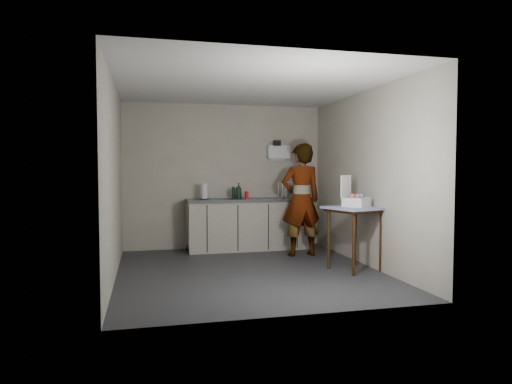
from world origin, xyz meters
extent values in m
plane|color=#2A2B2F|center=(0.00, 0.00, 0.00)|extent=(4.00, 4.00, 0.00)
cube|color=#B2AC9B|center=(0.00, 1.99, 1.30)|extent=(3.60, 0.02, 2.60)
cube|color=#B2AC9B|center=(1.79, 0.00, 1.30)|extent=(0.02, 4.00, 2.60)
cube|color=#B2AC9B|center=(-1.79, 0.00, 1.30)|extent=(0.02, 4.00, 2.60)
cube|color=white|center=(0.00, 0.00, 2.60)|extent=(3.60, 4.00, 0.01)
cube|color=black|center=(0.40, 1.70, 0.04)|extent=(2.20, 0.52, 0.08)
cube|color=beige|center=(0.40, 1.70, 0.43)|extent=(2.20, 0.58, 0.86)
cube|color=#464850|center=(0.40, 1.70, 0.89)|extent=(2.24, 0.62, 0.05)
cube|color=black|center=(-0.40, 1.41, 0.43)|extent=(0.02, 0.01, 0.80)
cube|color=black|center=(0.13, 1.41, 0.43)|extent=(0.02, 0.01, 0.80)
cube|color=black|center=(0.67, 1.41, 0.43)|extent=(0.01, 0.01, 0.80)
cube|color=black|center=(1.20, 1.41, 0.43)|extent=(0.02, 0.01, 0.80)
cube|color=white|center=(1.00, 1.92, 1.75)|extent=(0.42, 0.16, 0.24)
cube|color=white|center=(1.00, 1.97, 1.61)|extent=(0.30, 0.06, 0.04)
cube|color=black|center=(0.95, 1.83, 1.91)|extent=(0.14, 0.02, 0.10)
cylinder|color=#3A1F0D|center=(1.31, -0.61, 0.42)|extent=(0.05, 0.05, 0.83)
cylinder|color=#3A1F0D|center=(1.80, -0.45, 0.42)|extent=(0.05, 0.05, 0.83)
cylinder|color=#3A1F0D|center=(1.15, -0.12, 0.42)|extent=(0.05, 0.05, 0.83)
cylinder|color=#3A1F0D|center=(1.64, 0.04, 0.42)|extent=(0.05, 0.05, 0.83)
cube|color=#3A1F0D|center=(1.48, -0.29, 0.85)|extent=(0.78, 0.78, 0.04)
cube|color=#1A46A1|center=(1.48, -0.29, 0.89)|extent=(0.88, 0.88, 0.03)
imported|color=#B2A593|center=(1.10, 0.94, 0.93)|extent=(0.70, 0.49, 1.86)
imported|color=black|center=(0.19, 1.64, 1.05)|extent=(0.12, 0.12, 0.28)
cylinder|color=red|center=(0.34, 1.65, 0.98)|extent=(0.07, 0.07, 0.13)
cylinder|color=black|center=(0.11, 1.67, 1.02)|extent=(0.06, 0.06, 0.21)
cylinder|color=black|center=(-0.41, 1.68, 0.92)|extent=(0.15, 0.15, 0.01)
cylinder|color=white|center=(-0.41, 1.68, 1.05)|extent=(0.11, 0.11, 0.26)
cube|color=white|center=(1.16, 1.68, 0.92)|extent=(0.42, 0.32, 0.02)
cylinder|color=white|center=(0.97, 1.54, 1.07)|extent=(0.01, 0.01, 0.27)
cylinder|color=white|center=(1.35, 1.54, 1.07)|extent=(0.01, 0.01, 0.27)
cylinder|color=white|center=(0.97, 1.81, 1.07)|extent=(0.01, 0.01, 0.27)
cylinder|color=white|center=(1.35, 1.81, 1.07)|extent=(0.01, 0.01, 0.27)
cylinder|color=white|center=(1.05, 1.68, 1.05)|extent=(0.05, 0.23, 0.23)
cylinder|color=white|center=(1.14, 1.68, 1.05)|extent=(0.05, 0.23, 0.23)
cylinder|color=white|center=(1.22, 1.68, 1.05)|extent=(0.05, 0.23, 0.23)
cube|color=white|center=(1.50, -0.28, 0.91)|extent=(0.45, 0.45, 0.01)
cube|color=white|center=(1.60, -0.40, 0.98)|extent=(0.25, 0.21, 0.12)
cube|color=white|center=(1.41, -0.16, 0.98)|extent=(0.25, 0.21, 0.12)
cube|color=white|center=(1.39, -0.38, 0.98)|extent=(0.21, 0.25, 0.12)
cube|color=white|center=(1.62, -0.19, 0.98)|extent=(0.21, 0.25, 0.12)
cube|color=white|center=(1.40, -0.16, 1.19)|extent=(0.25, 0.21, 0.32)
cylinder|color=white|center=(1.50, -0.28, 0.98)|extent=(0.21, 0.21, 0.12)
sphere|color=#F45A7E|center=(1.49, -0.35, 1.06)|extent=(0.07, 0.07, 0.07)
sphere|color=#5DB1FF|center=(1.57, -0.28, 1.06)|extent=(0.07, 0.07, 0.07)
sphere|color=#51C554|center=(1.47, -0.24, 1.06)|extent=(0.07, 0.07, 0.07)
sphere|color=#F45A7E|center=(1.44, -0.28, 1.06)|extent=(0.07, 0.07, 0.07)
camera|label=1|loc=(-1.40, -6.20, 1.45)|focal=32.00mm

